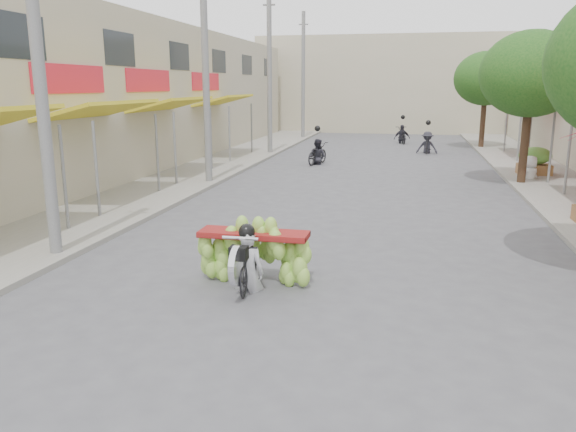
# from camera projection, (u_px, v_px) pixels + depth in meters

# --- Properties ---
(ground) EXTENTS (120.00, 120.00, 0.00)m
(ground) POSITION_uv_depth(u_px,v_px,m) (284.00, 349.00, 7.45)
(ground) COLOR #525257
(ground) RESTS_ON ground
(sidewalk_left) EXTENTS (4.00, 60.00, 0.12)m
(sidewalk_left) POSITION_uv_depth(u_px,v_px,m) (197.00, 169.00, 23.15)
(sidewalk_left) COLOR gray
(sidewalk_left) RESTS_ON ground
(sidewalk_right) EXTENTS (4.00, 60.00, 0.12)m
(sidewalk_right) POSITION_uv_depth(u_px,v_px,m) (563.00, 181.00, 20.28)
(sidewalk_right) COLOR gray
(sidewalk_right) RESTS_ON ground
(shophouse_row_left) EXTENTS (9.77, 40.00, 6.00)m
(shophouse_row_left) POSITION_uv_depth(u_px,v_px,m) (69.00, 96.00, 22.54)
(shophouse_row_left) COLOR #B3AA8E
(shophouse_row_left) RESTS_ON ground
(far_building) EXTENTS (20.00, 6.00, 7.00)m
(far_building) POSITION_uv_depth(u_px,v_px,m) (392.00, 85.00, 42.84)
(far_building) COLOR #B3AA8E
(far_building) RESTS_ON ground
(utility_pole_near) EXTENTS (0.60, 0.24, 8.00)m
(utility_pole_near) POSITION_uv_depth(u_px,v_px,m) (37.00, 52.00, 10.50)
(utility_pole_near) COLOR slate
(utility_pole_near) RESTS_ON ground
(utility_pole_mid) EXTENTS (0.60, 0.24, 8.00)m
(utility_pole_mid) POSITION_uv_depth(u_px,v_px,m) (205.00, 67.00, 19.07)
(utility_pole_mid) COLOR slate
(utility_pole_mid) RESTS_ON ground
(utility_pole_far) EXTENTS (0.60, 0.24, 8.00)m
(utility_pole_far) POSITION_uv_depth(u_px,v_px,m) (269.00, 73.00, 27.64)
(utility_pole_far) COLOR slate
(utility_pole_far) RESTS_ON ground
(utility_pole_back) EXTENTS (0.60, 0.24, 8.00)m
(utility_pole_back) POSITION_uv_depth(u_px,v_px,m) (303.00, 76.00, 36.21)
(utility_pole_back) COLOR slate
(utility_pole_back) RESTS_ON ground
(street_tree_mid) EXTENTS (3.40, 3.40, 5.25)m
(street_tree_mid) POSITION_uv_depth(u_px,v_px,m) (531.00, 74.00, 18.81)
(street_tree_mid) COLOR #3A2719
(street_tree_mid) RESTS_ON ground
(street_tree_far) EXTENTS (3.40, 3.40, 5.25)m
(street_tree_far) POSITION_uv_depth(u_px,v_px,m) (486.00, 79.00, 30.24)
(street_tree_far) COLOR #3A2719
(street_tree_far) RESTS_ON ground
(produce_crate_far) EXTENTS (1.20, 0.88, 1.16)m
(produce_crate_far) POSITION_uv_depth(u_px,v_px,m) (535.00, 159.00, 21.25)
(produce_crate_far) COLOR brown
(produce_crate_far) RESTS_ON ground
(banana_motorbike) EXTENTS (2.20, 1.76, 1.93)m
(banana_motorbike) POSITION_uv_depth(u_px,v_px,m) (251.00, 249.00, 9.66)
(banana_motorbike) COLOR black
(banana_motorbike) RESTS_ON ground
(pedestrian) EXTENTS (0.93, 0.88, 1.64)m
(pedestrian) POSITION_uv_depth(u_px,v_px,m) (532.00, 156.00, 20.27)
(pedestrian) COLOR white
(pedestrian) RESTS_ON ground
(bg_motorbike_a) EXTENTS (1.05, 1.80, 1.95)m
(bg_motorbike_a) POSITION_uv_depth(u_px,v_px,m) (317.00, 148.00, 24.84)
(bg_motorbike_a) COLOR black
(bg_motorbike_a) RESTS_ON ground
(bg_motorbike_b) EXTENTS (1.09, 1.71, 1.95)m
(bg_motorbike_b) POSITION_uv_depth(u_px,v_px,m) (428.00, 137.00, 28.77)
(bg_motorbike_b) COLOR black
(bg_motorbike_b) RESTS_ON ground
(bg_motorbike_c) EXTENTS (1.06, 1.84, 1.95)m
(bg_motorbike_c) POSITION_uv_depth(u_px,v_px,m) (402.00, 131.00, 33.82)
(bg_motorbike_c) COLOR black
(bg_motorbike_c) RESTS_ON ground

